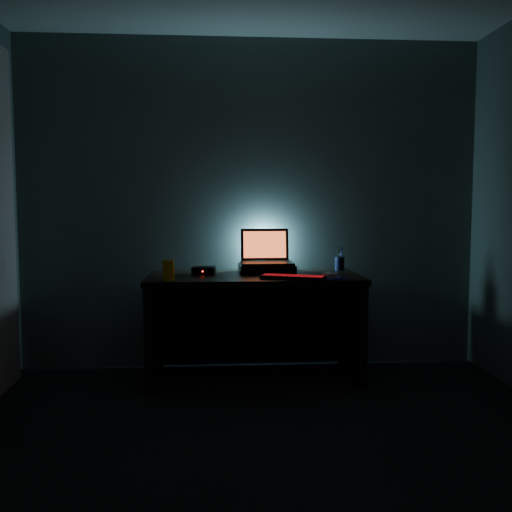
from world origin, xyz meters
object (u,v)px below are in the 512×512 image
Objects in this scene: laptop at (266,256)px; keyboard at (293,277)px; pen_cup at (340,264)px; mouse at (329,275)px; juice_glass at (168,270)px; router at (204,270)px.

laptop is 0.48m from keyboard.
mouse is at bearing -110.56° from pen_cup.
laptop is 0.58m from mouse.
keyboard is at bearing 0.21° from juice_glass.
pen_cup reaches higher than keyboard.
router reaches higher than mouse.
keyboard is 3.32× the size of juice_glass.
juice_glass is at bearing -157.27° from keyboard.
juice_glass is 0.40m from router.
router is (0.22, 0.33, -0.04)m from juice_glass.
pen_cup is 0.60× the size of router.
juice_glass reaches higher than mouse.
laptop reaches higher than pen_cup.
juice_glass is (-1.25, -0.49, 0.01)m from pen_cup.
juice_glass is at bearing -158.45° from pen_cup.
laptop is at bearing 33.10° from juice_glass.
pen_cup is at bearing 50.55° from mouse.
pen_cup is at bearing 3.32° from laptop.
keyboard is 0.65m from pen_cup.
keyboard is 0.69m from router.
laptop is 0.82m from juice_glass.
mouse is 0.50m from pen_cup.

